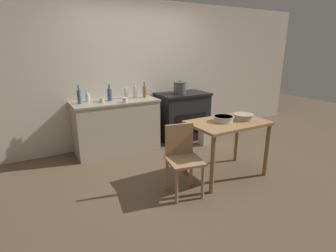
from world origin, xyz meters
name	(u,v)px	position (x,y,z in m)	size (l,w,h in m)	color
ground_plane	(183,171)	(0.00, 0.00, 0.00)	(14.00, 14.00, 0.00)	brown
wall_back	(137,74)	(0.00, 1.58, 1.27)	(8.00, 0.07, 2.55)	beige
counter_cabinet	(117,126)	(-0.55, 1.26, 0.44)	(1.43, 0.61, 0.88)	#B2A893
stove	(182,116)	(0.79, 1.25, 0.45)	(0.97, 0.64, 0.90)	black
work_table	(227,130)	(0.46, -0.39, 0.66)	(1.05, 0.68, 0.78)	#997047
chair	(183,157)	(-0.31, -0.48, 0.46)	(0.47, 0.47, 0.85)	#A87F56
flour_sack	(206,133)	(0.99, 0.74, 0.20)	(0.24, 0.17, 0.41)	beige
stock_pot	(180,88)	(0.69, 1.20, 1.02)	(0.24, 0.24, 0.25)	#4C4C51
mixing_bowl_large	(223,118)	(0.40, -0.36, 0.83)	(0.27, 0.27, 0.07)	silver
mixing_bowl_small	(243,116)	(0.71, -0.42, 0.83)	(0.28, 0.28, 0.08)	tan
bottle_far_left	(79,97)	(-1.12, 1.29, 1.00)	(0.06, 0.06, 0.30)	#3D5675
bottle_left	(110,94)	(-0.62, 1.31, 0.99)	(0.08, 0.08, 0.27)	#3D5675
bottle_mid_left	(135,92)	(-0.15, 1.36, 0.99)	(0.07, 0.07, 0.28)	silver
bottle_center_left	(88,98)	(-0.97, 1.40, 0.95)	(0.07, 0.07, 0.18)	silver
bottle_center	(126,93)	(-0.30, 1.41, 0.98)	(0.06, 0.06, 0.25)	silver
bottle_center_right	(145,91)	(0.01, 1.30, 0.99)	(0.07, 0.07, 0.28)	olive
cup_mid_right	(102,100)	(-0.79, 1.21, 0.92)	(0.07, 0.07, 0.08)	beige
cup_right	(125,100)	(-0.46, 1.03, 0.92)	(0.08, 0.08, 0.08)	silver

